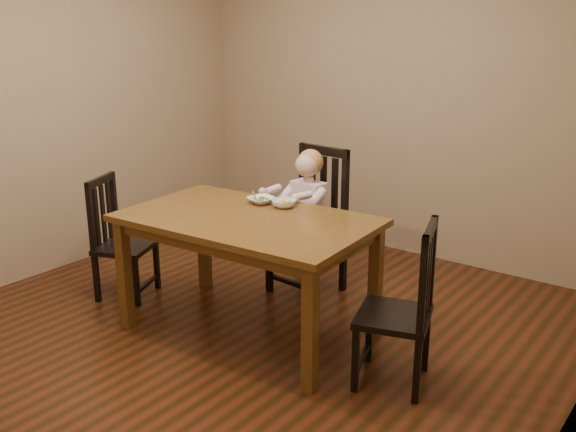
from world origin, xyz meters
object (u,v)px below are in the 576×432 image
Objects in this scene: chair_left at (119,240)px; bowl_peas at (261,200)px; toddler at (307,207)px; bowl_veg at (284,203)px; chair_right at (403,309)px; chair_child at (311,224)px; dining_table at (247,231)px.

bowl_peas is at bearing 89.58° from chair_left.
toddler reaches higher than bowl_veg.
chair_right is at bearing 71.16° from chair_left.
chair_right is at bearing 152.37° from toddler.
chair_child is 6.27× the size of bowl_peas.
chair_right is at bearing -12.41° from bowl_peas.
chair_child is at bearing 103.75° from bowl_veg.
bowl_veg is at bearing 110.43° from toddler.
bowl_peas is at bearing 60.10° from chair_right.
bowl_veg is at bearing 108.31° from chair_child.
chair_right is 5.88× the size of bowl_veg.
bowl_veg is (0.13, -0.45, 0.15)m from toddler.
bowl_peas is at bearing -174.29° from bowl_veg.
chair_left is 1.41m from toddler.
dining_table is at bearing -99.59° from bowl_veg.
bowl_veg is (0.12, -0.51, 0.30)m from chair_child.
bowl_peas is 0.18m from bowl_veg.
chair_right reaches higher than bowl_peas.
dining_table is 1.50× the size of chair_child.
bowl_peas is (-0.05, -0.47, 0.15)m from toddler.
chair_child is at bearing 83.96° from bowl_peas.
chair_left reaches higher than bowl_peas.
dining_table is 10.09× the size of bowl_veg.
chair_child is at bearing 94.93° from dining_table.
bowl_veg is (1.20, 0.43, 0.39)m from chair_left.
chair_right is 1.15m from bowl_veg.
chair_right is 1.41m from toddler.
bowl_peas reaches higher than dining_table.
chair_right is at bearing 1.40° from dining_table.
bowl_peas is at bearing 88.52° from chair_child.
bowl_peas is (-1.23, 0.27, 0.36)m from chair_right.
toddler is (1.08, 0.89, 0.24)m from chair_left.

